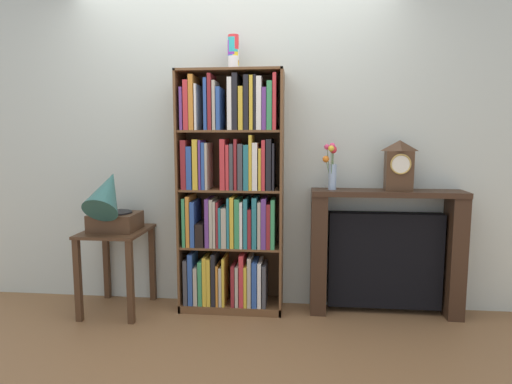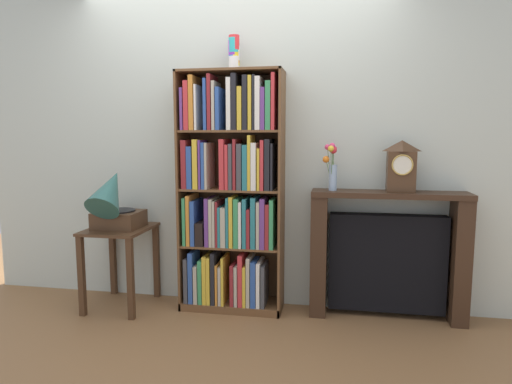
# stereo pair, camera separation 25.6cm
# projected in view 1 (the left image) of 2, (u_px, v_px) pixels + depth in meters

# --- Properties ---
(ground_plane) EXTENTS (7.71, 6.40, 0.02)m
(ground_plane) POSITION_uv_depth(u_px,v_px,m) (229.00, 317.00, 3.38)
(ground_plane) COLOR brown
(wall_back) EXTENTS (4.71, 0.08, 2.66)m
(wall_back) POSITION_uv_depth(u_px,v_px,m) (253.00, 141.00, 3.53)
(wall_back) COLOR beige
(wall_back) RESTS_ON ground
(bookshelf) EXTENTS (0.80, 0.31, 1.86)m
(bookshelf) POSITION_uv_depth(u_px,v_px,m) (231.00, 199.00, 3.40)
(bookshelf) COLOR brown
(bookshelf) RESTS_ON ground
(cup_stack) EXTENTS (0.08, 0.08, 0.26)m
(cup_stack) POSITION_uv_depth(u_px,v_px,m) (233.00, 53.00, 3.30)
(cup_stack) COLOR white
(cup_stack) RESTS_ON bookshelf
(side_table_left) EXTENTS (0.46, 0.55, 0.65)m
(side_table_left) POSITION_uv_depth(u_px,v_px,m) (117.00, 250.00, 3.43)
(side_table_left) COLOR #472D1C
(side_table_left) RESTS_ON ground
(gramophone) EXTENTS (0.35, 0.50, 0.53)m
(gramophone) POSITION_uv_depth(u_px,v_px,m) (110.00, 203.00, 3.31)
(gramophone) COLOR #472D1C
(gramophone) RESTS_ON side_table_left
(fireplace_mantel) EXTENTS (1.14, 0.26, 0.96)m
(fireplace_mantel) POSITION_uv_depth(u_px,v_px,m) (385.00, 253.00, 3.38)
(fireplace_mantel) COLOR #382316
(fireplace_mantel) RESTS_ON ground
(mantel_clock) EXTENTS (0.20, 0.12, 0.38)m
(mantel_clock) POSITION_uv_depth(u_px,v_px,m) (399.00, 165.00, 3.27)
(mantel_clock) COLOR #472D1C
(mantel_clock) RESTS_ON fireplace_mantel
(flower_vase) EXTENTS (0.11, 0.12, 0.36)m
(flower_vase) POSITION_uv_depth(u_px,v_px,m) (332.00, 165.00, 3.31)
(flower_vase) COLOR #99B2D1
(flower_vase) RESTS_ON fireplace_mantel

